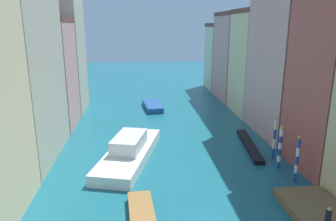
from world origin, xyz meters
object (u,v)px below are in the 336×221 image
at_px(waterfront_dock, 325,220).
at_px(mooring_pole_0, 297,158).
at_px(motorboat_0, 143,221).
at_px(motorboat_1, 152,106).
at_px(mooring_pole_2, 275,137).
at_px(person_on_dock, 328,218).
at_px(gondola_black, 249,145).
at_px(vaporetto_white, 129,151).
at_px(mooring_pole_1, 280,147).

height_order(waterfront_dock, mooring_pole_0, mooring_pole_0).
height_order(motorboat_0, motorboat_1, motorboat_1).
xyz_separation_m(waterfront_dock, mooring_pole_2, (1.08, 10.82, 1.87)).
distance_m(waterfront_dock, person_on_dock, 1.59).
bearing_deg(gondola_black, person_on_dock, -91.30).
height_order(person_on_dock, motorboat_1, person_on_dock).
xyz_separation_m(mooring_pole_2, motorboat_0, (-13.21, -9.81, -1.85)).
relative_size(waterfront_dock, person_on_dock, 5.72).
relative_size(vaporetto_white, motorboat_1, 1.89).
distance_m(waterfront_dock, mooring_pole_1, 8.85).
height_order(waterfront_dock, mooring_pole_1, mooring_pole_1).
distance_m(mooring_pole_1, mooring_pole_2, 2.22).
relative_size(waterfront_dock, mooring_pole_1, 1.93).
distance_m(person_on_dock, motorboat_0, 11.77).
bearing_deg(mooring_pole_1, vaporetto_white, 166.17).
bearing_deg(person_on_dock, mooring_pole_2, 82.04).
xyz_separation_m(mooring_pole_0, vaporetto_white, (-14.15, 6.09, -1.25)).
relative_size(mooring_pole_1, motorboat_0, 0.60).
relative_size(gondola_black, motorboat_1, 1.36).
bearing_deg(gondola_black, mooring_pole_0, -81.58).
xyz_separation_m(mooring_pole_2, gondola_black, (-1.33, 3.10, -1.97)).
bearing_deg(gondola_black, vaporetto_white, -171.80).
distance_m(vaporetto_white, motorboat_0, 11.11).
bearing_deg(person_on_dock, mooring_pole_0, 77.90).
relative_size(mooring_pole_1, motorboat_1, 0.60).
bearing_deg(mooring_pole_1, person_on_dock, -97.29).
distance_m(person_on_dock, mooring_pole_1, 9.88).
xyz_separation_m(vaporetto_white, motorboat_1, (3.24, 19.27, -0.43)).
distance_m(mooring_pole_0, vaporetto_white, 15.45).
relative_size(mooring_pole_0, mooring_pole_1, 1.00).
relative_size(mooring_pole_0, motorboat_0, 0.60).
relative_size(mooring_pole_1, gondola_black, 0.44).
distance_m(mooring_pole_1, gondola_black, 5.68).
bearing_deg(mooring_pole_2, mooring_pole_1, -100.91).
height_order(waterfront_dock, vaporetto_white, vaporetto_white).
bearing_deg(mooring_pole_2, vaporetto_white, 175.06).
xyz_separation_m(mooring_pole_2, vaporetto_white, (-14.30, 1.24, -1.34)).
bearing_deg(motorboat_1, vaporetto_white, -99.54).
bearing_deg(waterfront_dock, vaporetto_white, 137.62).
bearing_deg(waterfront_dock, mooring_pole_2, 84.29).
distance_m(mooring_pole_0, gondola_black, 8.26).
relative_size(mooring_pole_0, gondola_black, 0.44).
relative_size(vaporetto_white, gondola_black, 1.39).
bearing_deg(gondola_black, waterfront_dock, -88.99).
relative_size(person_on_dock, vaporetto_white, 0.11).
xyz_separation_m(mooring_pole_2, motorboat_1, (-11.06, 20.51, -1.77)).
xyz_separation_m(mooring_pole_1, mooring_pole_2, (0.42, 2.18, 0.08)).
bearing_deg(waterfront_dock, person_on_dock, -117.65).
distance_m(person_on_dock, motorboat_1, 33.79).
distance_m(person_on_dock, mooring_pole_0, 7.30).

